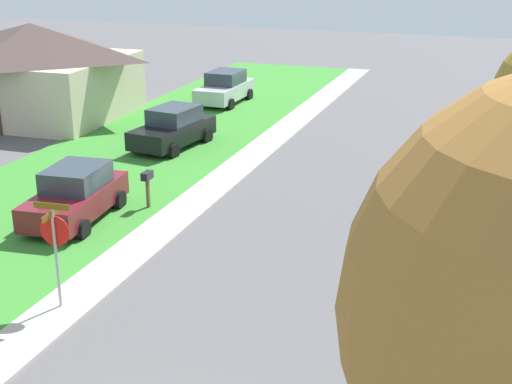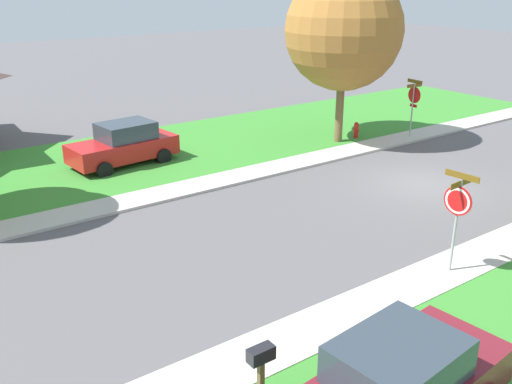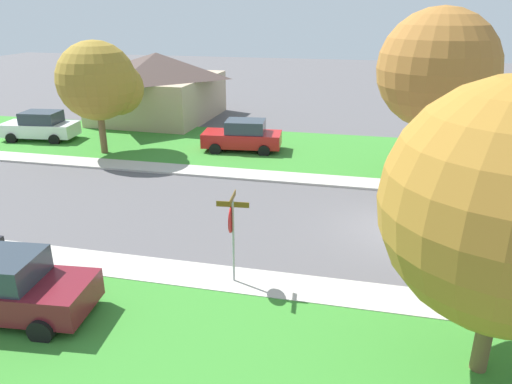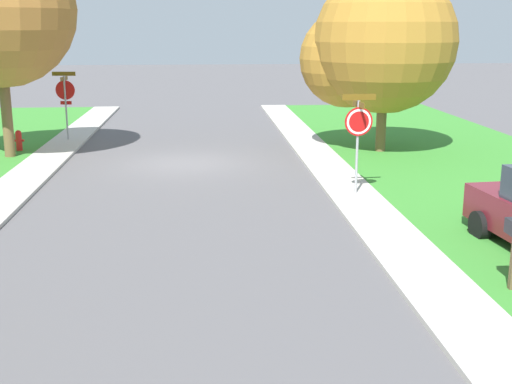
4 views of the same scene
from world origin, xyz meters
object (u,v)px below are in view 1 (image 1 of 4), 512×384
house_left_setback (34,69)px  car_maroon_near_corner (75,195)px  car_black_far_down_street (173,128)px  car_silver_driveway_right (225,88)px  stop_sign_far_corner (55,238)px  mailbox (147,180)px

house_left_setback → car_maroon_near_corner: bearing=-50.6°
car_black_far_down_street → car_silver_driveway_right: bearing=97.2°
stop_sign_far_corner → mailbox: bearing=99.6°
car_maroon_near_corner → car_silver_driveway_right: same height
car_silver_driveway_right → mailbox: 16.15m
car_maroon_near_corner → car_black_far_down_street: 8.71m
car_maroon_near_corner → stop_sign_far_corner: bearing=-61.5°
house_left_setback → car_silver_driveway_right: bearing=36.7°
car_maroon_near_corner → car_silver_driveway_right: bearing=96.0°
stop_sign_far_corner → car_silver_driveway_right: (-4.66, 22.66, -1.01)m
car_maroon_near_corner → house_left_setback: size_ratio=0.49×
car_black_far_down_street → car_maroon_near_corner: bearing=-85.3°
mailbox → car_silver_driveway_right: bearing=102.5°
house_left_setback → mailbox: (11.26, -10.00, -1.37)m
stop_sign_far_corner → car_maroon_near_corner: stop_sign_far_corner is taller
car_maroon_near_corner → car_black_far_down_street: (-0.71, 8.68, 0.00)m
car_maroon_near_corner → car_silver_driveway_right: (-1.82, 17.43, 0.00)m
car_black_far_down_street → stop_sign_far_corner: bearing=-75.6°
car_black_far_down_street → mailbox: 7.41m
car_maroon_near_corner → mailbox: (1.68, 1.67, 0.14)m
car_silver_driveway_right → car_black_far_down_street: bearing=-82.8°
car_black_far_down_street → mailbox: (2.40, -7.01, 0.14)m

